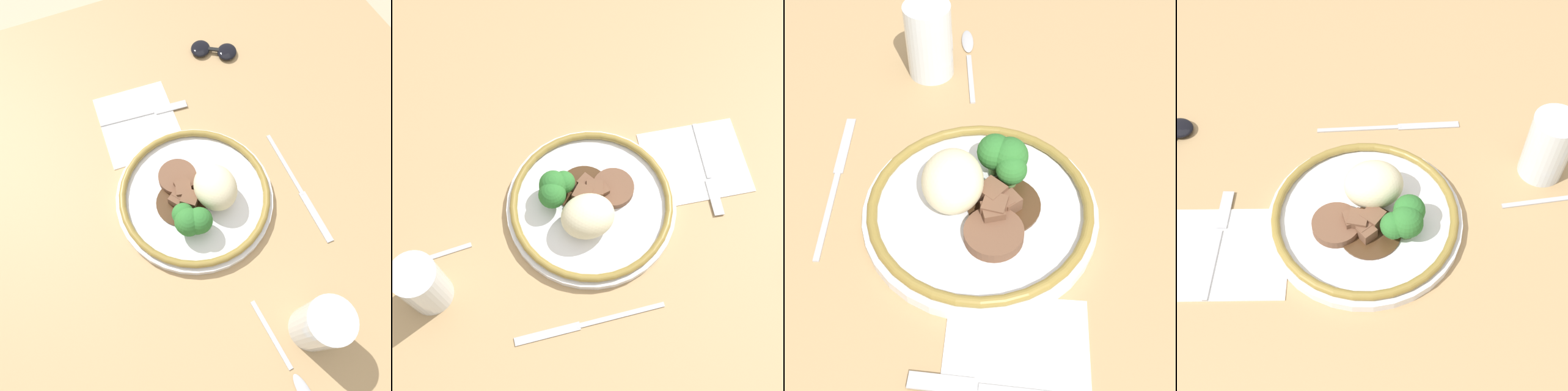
# 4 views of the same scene
# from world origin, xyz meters

# --- Properties ---
(ground_plane) EXTENTS (8.00, 8.00, 0.00)m
(ground_plane) POSITION_xyz_m (0.00, 0.00, 0.00)
(ground_plane) COLOR tan
(dining_table) EXTENTS (1.15, 1.12, 0.04)m
(dining_table) POSITION_xyz_m (0.00, 0.00, 0.02)
(dining_table) COLOR tan
(dining_table) RESTS_ON ground
(napkin) EXTENTS (0.17, 0.15, 0.00)m
(napkin) POSITION_xyz_m (-0.22, -0.03, 0.04)
(napkin) COLOR white
(napkin) RESTS_ON dining_table
(plate) EXTENTS (0.27, 0.27, 0.08)m
(plate) POSITION_xyz_m (-0.03, -0.00, 0.06)
(plate) COLOR white
(plate) RESTS_ON dining_table
(juice_glass) EXTENTS (0.06, 0.06, 0.11)m
(juice_glass) POSITION_xyz_m (0.23, 0.07, 0.09)
(juice_glass) COLOR #F4AD19
(juice_glass) RESTS_ON dining_table
(fork) EXTENTS (0.03, 0.17, 0.00)m
(fork) POSITION_xyz_m (-0.23, -0.00, 0.04)
(fork) COLOR #ADADB2
(fork) RESTS_ON napkin
(knife) EXTENTS (0.22, 0.01, 0.00)m
(knife) POSITION_xyz_m (0.02, 0.17, 0.04)
(knife) COLOR #ADADB2
(knife) RESTS_ON dining_table
(spoon) EXTENTS (0.17, 0.02, 0.01)m
(spoon) POSITION_xyz_m (0.28, 0.02, 0.04)
(spoon) COLOR #ADADB2
(spoon) RESTS_ON dining_table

